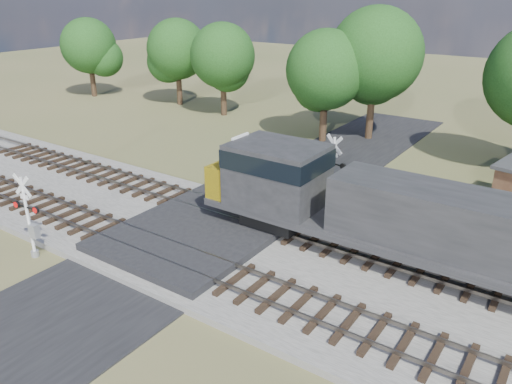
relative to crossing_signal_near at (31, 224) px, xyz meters
The scene contains 9 objects.
ground 7.29m from the crossing_signal_near, 46.02° to the left, with size 160.00×160.00×0.00m, color #48532C.
ballast_bed 16.02m from the crossing_signal_near, 20.58° to the left, with size 140.00×10.00×0.30m, color gray.
road 7.28m from the crossing_signal_near, 46.02° to the left, with size 7.00×60.00×0.08m, color black.
crossing_panel 7.58m from the crossing_signal_near, 48.69° to the left, with size 7.00×9.00×0.62m, color #262628.
track_near 8.72m from the crossing_signal_near, 21.10° to the left, with size 140.00×2.60×0.33m.
track_far 11.49m from the crossing_signal_near, 45.20° to the left, with size 140.00×2.60×0.33m.
crossing_signal_near is the anchor object (origin of this frame).
crossing_signal_far 15.13m from the crossing_signal_near, 56.29° to the left, with size 1.66×0.45×4.16m.
treeline 29.26m from the crossing_signal_near, 60.97° to the left, with size 80.62×10.35×10.22m.
Camera 1 is at (14.55, -15.76, 11.34)m, focal length 35.00 mm.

